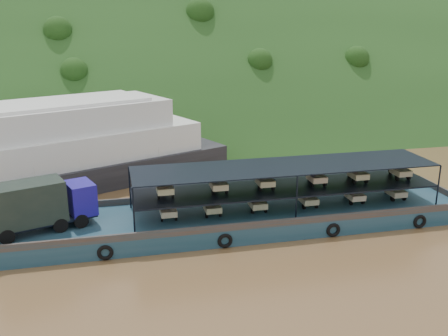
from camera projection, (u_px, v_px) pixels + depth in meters
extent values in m
plane|color=brown|center=(257.00, 215.00, 40.07)|extent=(160.00, 160.00, 0.00)
cube|color=#1A3814|center=(187.00, 126.00, 73.67)|extent=(140.00, 39.60, 39.60)
cube|color=#133544|center=(240.00, 218.00, 37.82)|extent=(35.00, 7.00, 1.20)
cube|color=#592D19|center=(229.00, 193.00, 40.75)|extent=(35.00, 0.20, 0.50)
cube|color=#592D19|center=(253.00, 225.00, 34.40)|extent=(35.00, 0.20, 0.50)
cube|color=#592D19|center=(443.00, 191.00, 41.35)|extent=(0.20, 7.00, 0.50)
torus|color=black|center=(105.00, 253.00, 32.35)|extent=(1.06, 0.26, 1.06)
torus|color=black|center=(225.00, 241.00, 34.09)|extent=(1.06, 0.26, 1.06)
torus|color=black|center=(333.00, 230.00, 35.82)|extent=(1.06, 0.26, 1.06)
torus|color=black|center=(420.00, 222.00, 37.34)|extent=(1.06, 0.26, 1.06)
cylinder|color=black|center=(7.00, 236.00, 32.02)|extent=(1.06, 0.67, 1.00)
cylinder|color=black|center=(1.00, 226.00, 33.72)|extent=(1.06, 0.67, 1.00)
cylinder|color=black|center=(60.00, 225.00, 33.78)|extent=(1.06, 0.67, 1.00)
cylinder|color=black|center=(52.00, 215.00, 35.48)|extent=(1.06, 0.67, 1.00)
cylinder|color=black|center=(81.00, 221.00, 34.51)|extent=(1.06, 0.67, 1.00)
cylinder|color=black|center=(72.00, 211.00, 36.21)|extent=(1.06, 0.67, 1.00)
cube|color=black|center=(44.00, 220.00, 34.18)|extent=(7.17, 4.37, 0.20)
cube|color=navy|center=(80.00, 198.00, 35.20)|extent=(2.42, 2.84, 2.21)
cube|color=black|center=(92.00, 190.00, 35.52)|extent=(0.73, 1.91, 0.90)
cube|color=black|center=(26.00, 203.00, 33.24)|extent=(5.35, 3.89, 2.81)
cube|color=black|center=(285.00, 187.00, 37.93)|extent=(23.00, 5.00, 0.12)
cube|color=black|center=(285.00, 166.00, 37.46)|extent=(23.00, 5.00, 0.08)
cylinder|color=black|center=(134.00, 211.00, 33.11)|extent=(0.12, 0.12, 3.30)
cylinder|color=black|center=(130.00, 188.00, 37.77)|extent=(0.12, 0.12, 3.30)
cylinder|color=black|center=(297.00, 198.00, 35.60)|extent=(0.12, 0.12, 3.30)
cylinder|color=black|center=(274.00, 177.00, 40.26)|extent=(0.12, 0.12, 3.30)
cylinder|color=black|center=(438.00, 186.00, 38.09)|extent=(0.12, 0.12, 3.30)
cylinder|color=black|center=(402.00, 168.00, 42.76)|extent=(0.12, 0.12, 3.30)
cylinder|color=black|center=(166.00, 209.00, 37.37)|extent=(0.12, 0.52, 0.52)
cylinder|color=black|center=(162.00, 218.00, 35.58)|extent=(0.14, 0.52, 0.52)
cylinder|color=black|center=(176.00, 217.00, 35.79)|extent=(0.14, 0.52, 0.52)
cube|color=beige|center=(168.00, 211.00, 35.92)|extent=(1.15, 1.50, 0.44)
cube|color=#B0190B|center=(166.00, 204.00, 36.94)|extent=(0.55, 0.80, 0.80)
cube|color=#B0190B|center=(166.00, 198.00, 36.61)|extent=(0.50, 0.10, 0.10)
cylinder|color=black|center=(209.00, 205.00, 38.07)|extent=(0.12, 0.52, 0.52)
cylinder|color=black|center=(207.00, 214.00, 36.28)|extent=(0.14, 0.52, 0.52)
cylinder|color=black|center=(220.00, 213.00, 36.50)|extent=(0.14, 0.52, 0.52)
cube|color=#C0BC88|center=(212.00, 208.00, 36.62)|extent=(1.15, 1.50, 0.44)
cube|color=#B10B15|center=(209.00, 200.00, 37.64)|extent=(0.55, 0.80, 0.80)
cube|color=#B10B15|center=(210.00, 195.00, 37.31)|extent=(0.50, 0.10, 0.10)
cylinder|color=black|center=(252.00, 202.00, 38.82)|extent=(0.12, 0.52, 0.52)
cylinder|color=black|center=(253.00, 210.00, 37.04)|extent=(0.14, 0.52, 0.52)
cylinder|color=black|center=(265.00, 209.00, 37.25)|extent=(0.14, 0.52, 0.52)
cube|color=#C5C08B|center=(258.00, 204.00, 37.37)|extent=(1.15, 1.50, 0.44)
cube|color=#AA1D0B|center=(254.00, 197.00, 38.40)|extent=(0.55, 0.80, 0.80)
cube|color=#AA1D0B|center=(254.00, 191.00, 38.07)|extent=(0.50, 0.10, 0.10)
cylinder|color=black|center=(301.00, 198.00, 39.71)|extent=(0.12, 0.52, 0.52)
cylinder|color=black|center=(304.00, 206.00, 37.92)|extent=(0.14, 0.52, 0.52)
cylinder|color=black|center=(316.00, 205.00, 38.13)|extent=(0.14, 0.52, 0.52)
cube|color=beige|center=(308.00, 200.00, 38.25)|extent=(1.15, 1.50, 0.44)
cube|color=#AD0B18|center=(303.00, 193.00, 39.28)|extent=(0.55, 0.80, 0.80)
cube|color=#AD0B18|center=(304.00, 187.00, 38.95)|extent=(0.50, 0.10, 0.10)
cylinder|color=black|center=(346.00, 194.00, 40.55)|extent=(0.12, 0.52, 0.52)
cylinder|color=black|center=(351.00, 202.00, 38.76)|extent=(0.14, 0.52, 0.52)
cylinder|color=black|center=(363.00, 201.00, 38.98)|extent=(0.14, 0.52, 0.52)
cube|color=beige|center=(355.00, 196.00, 39.10)|extent=(1.15, 1.50, 0.44)
cube|color=#AF0B23|center=(348.00, 189.00, 40.12)|extent=(0.55, 0.80, 0.80)
cube|color=#AF0B23|center=(350.00, 184.00, 39.79)|extent=(0.50, 0.10, 0.10)
cylinder|color=black|center=(386.00, 191.00, 41.33)|extent=(0.12, 0.52, 0.52)
cylinder|color=black|center=(393.00, 198.00, 39.54)|extent=(0.14, 0.52, 0.52)
cylinder|color=black|center=(404.00, 197.00, 39.76)|extent=(0.14, 0.52, 0.52)
cube|color=#CBB890|center=(396.00, 192.00, 39.88)|extent=(1.15, 1.50, 0.44)
cube|color=red|center=(389.00, 186.00, 40.90)|extent=(0.55, 0.80, 0.80)
cube|color=red|center=(391.00, 181.00, 40.57)|extent=(0.50, 0.10, 0.10)
cylinder|color=black|center=(163.00, 187.00, 36.83)|extent=(0.12, 0.52, 0.52)
cylinder|color=black|center=(159.00, 196.00, 35.05)|extent=(0.14, 0.52, 0.52)
cylinder|color=black|center=(173.00, 195.00, 35.26)|extent=(0.14, 0.52, 0.52)
cube|color=beige|center=(165.00, 189.00, 35.38)|extent=(1.15, 1.50, 0.44)
cube|color=#AE0B0C|center=(163.00, 182.00, 36.40)|extent=(0.55, 0.80, 0.80)
cube|color=#AE0B0C|center=(163.00, 176.00, 36.07)|extent=(0.50, 0.10, 0.10)
cylinder|color=black|center=(215.00, 183.00, 37.68)|extent=(0.12, 0.52, 0.52)
cylinder|color=black|center=(213.00, 192.00, 35.89)|extent=(0.14, 0.52, 0.52)
cylinder|color=black|center=(227.00, 191.00, 36.11)|extent=(0.14, 0.52, 0.52)
cube|color=#CABC8F|center=(219.00, 185.00, 36.23)|extent=(1.15, 1.50, 0.44)
cube|color=#194198|center=(215.00, 178.00, 37.25)|extent=(0.55, 0.80, 0.80)
cube|color=#194198|center=(216.00, 172.00, 36.92)|extent=(0.50, 0.10, 0.10)
cylinder|color=black|center=(259.00, 180.00, 38.45)|extent=(0.12, 0.52, 0.52)
cylinder|color=black|center=(260.00, 188.00, 36.66)|extent=(0.14, 0.52, 0.52)
cylinder|color=black|center=(273.00, 187.00, 36.88)|extent=(0.14, 0.52, 0.52)
cube|color=#BEB786|center=(265.00, 182.00, 37.00)|extent=(1.15, 1.50, 0.44)
cube|color=navy|center=(261.00, 175.00, 38.02)|extent=(0.55, 0.80, 0.80)
cube|color=navy|center=(262.00, 169.00, 37.69)|extent=(0.50, 0.10, 0.10)
cylinder|color=black|center=(309.00, 177.00, 39.34)|extent=(0.12, 0.52, 0.52)
cylinder|color=black|center=(312.00, 184.00, 37.55)|extent=(0.14, 0.52, 0.52)
cylinder|color=black|center=(325.00, 183.00, 37.77)|extent=(0.14, 0.52, 0.52)
cube|color=tan|center=(317.00, 178.00, 37.89)|extent=(1.15, 1.50, 0.44)
cube|color=#192797|center=(311.00, 171.00, 38.91)|extent=(0.55, 0.80, 0.80)
cube|color=#192797|center=(312.00, 166.00, 38.58)|extent=(0.50, 0.10, 0.10)
cylinder|color=black|center=(349.00, 174.00, 40.09)|extent=(0.12, 0.52, 0.52)
cylinder|color=black|center=(354.00, 181.00, 38.30)|extent=(0.14, 0.52, 0.52)
cylinder|color=black|center=(366.00, 180.00, 38.52)|extent=(0.14, 0.52, 0.52)
cube|color=#BEB686|center=(358.00, 175.00, 38.64)|extent=(1.15, 1.50, 0.44)
cube|color=#AB0B25|center=(352.00, 168.00, 39.66)|extent=(0.55, 0.80, 0.80)
cube|color=#AB0B25|center=(353.00, 163.00, 39.33)|extent=(0.50, 0.10, 0.10)
cylinder|color=black|center=(391.00, 171.00, 40.88)|extent=(0.12, 0.52, 0.52)
cylinder|color=black|center=(397.00, 178.00, 39.10)|extent=(0.14, 0.52, 0.52)
cylinder|color=black|center=(408.00, 177.00, 39.31)|extent=(0.14, 0.52, 0.52)
cube|color=#BCB185|center=(401.00, 172.00, 39.43)|extent=(1.15, 1.50, 0.44)
cube|color=beige|center=(393.00, 166.00, 40.45)|extent=(0.55, 0.80, 0.80)
cube|color=beige|center=(395.00, 160.00, 40.13)|extent=(0.50, 0.10, 0.10)
cube|color=black|center=(22.00, 179.00, 45.26)|extent=(39.84, 24.54, 2.35)
cube|color=silver|center=(19.00, 152.00, 44.54)|extent=(34.06, 21.31, 2.74)
cube|color=silver|center=(15.00, 123.00, 43.78)|extent=(28.28, 18.08, 2.55)
cube|color=silver|center=(13.00, 107.00, 43.37)|extent=(24.29, 15.62, 0.29)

